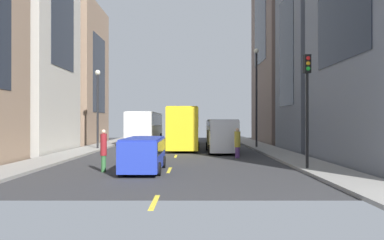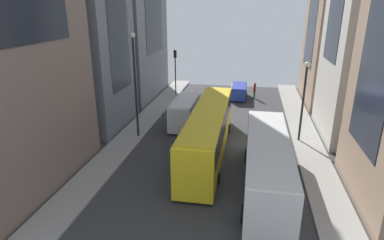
{
  "view_description": "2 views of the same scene",
  "coord_description": "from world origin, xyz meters",
  "px_view_note": "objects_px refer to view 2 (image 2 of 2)",
  "views": [
    {
      "loc": [
        1.13,
        -31.68,
        2.45
      ],
      "look_at": [
        0.99,
        1.96,
        2.55
      ],
      "focal_mm": 33.21,
      "sensor_mm": 36.0,
      "label": 1
    },
    {
      "loc": [
        -2.54,
        25.3,
        11.09
      ],
      "look_at": [
        1.81,
        1.37,
        2.42
      ],
      "focal_mm": 30.61,
      "sensor_mm": 36.0,
      "label": 2
    }
  ],
  "objects_px": {
    "delivery_van_white": "(185,110)",
    "city_bus_white": "(267,160)",
    "car_blue_0": "(239,90)",
    "pedestrian_crossing_near": "(255,90)",
    "traffic_light_near_corner": "(175,64)",
    "pedestrian_waiting_curb": "(187,102)",
    "streetcar_yellow": "(209,128)"
  },
  "relations": [
    {
      "from": "streetcar_yellow",
      "to": "delivery_van_white",
      "type": "xyz_separation_m",
      "value": [
        3.06,
        -5.93,
        -0.61
      ]
    },
    {
      "from": "streetcar_yellow",
      "to": "car_blue_0",
      "type": "xyz_separation_m",
      "value": [
        -1.6,
        -16.46,
        -1.16
      ]
    },
    {
      "from": "car_blue_0",
      "to": "city_bus_white",
      "type": "bearing_deg",
      "value": 97.15
    },
    {
      "from": "car_blue_0",
      "to": "pedestrian_crossing_near",
      "type": "height_order",
      "value": "pedestrian_crossing_near"
    },
    {
      "from": "delivery_van_white",
      "to": "traffic_light_near_corner",
      "type": "xyz_separation_m",
      "value": [
        3.35,
        -10.41,
        2.52
      ]
    },
    {
      "from": "streetcar_yellow",
      "to": "pedestrian_crossing_near",
      "type": "height_order",
      "value": "streetcar_yellow"
    },
    {
      "from": "pedestrian_waiting_curb",
      "to": "traffic_light_near_corner",
      "type": "bearing_deg",
      "value": 94.03
    },
    {
      "from": "city_bus_white",
      "to": "pedestrian_crossing_near",
      "type": "bearing_deg",
      "value": -87.99
    },
    {
      "from": "car_blue_0",
      "to": "pedestrian_crossing_near",
      "type": "distance_m",
      "value": 1.91
    },
    {
      "from": "car_blue_0",
      "to": "delivery_van_white",
      "type": "bearing_deg",
      "value": 66.14
    },
    {
      "from": "streetcar_yellow",
      "to": "pedestrian_crossing_near",
      "type": "xyz_separation_m",
      "value": [
        -3.49,
        -16.67,
        -1.03
      ]
    },
    {
      "from": "streetcar_yellow",
      "to": "traffic_light_near_corner",
      "type": "bearing_deg",
      "value": -68.59
    },
    {
      "from": "city_bus_white",
      "to": "car_blue_0",
      "type": "distance_m",
      "value": 21.26
    },
    {
      "from": "pedestrian_waiting_curb",
      "to": "traffic_light_near_corner",
      "type": "xyz_separation_m",
      "value": [
        2.64,
        -6.16,
        2.99
      ]
    },
    {
      "from": "city_bus_white",
      "to": "delivery_van_white",
      "type": "xyz_separation_m",
      "value": [
        7.3,
        -10.55,
        -0.49
      ]
    },
    {
      "from": "traffic_light_near_corner",
      "to": "pedestrian_waiting_curb",
      "type": "bearing_deg",
      "value": 113.15
    },
    {
      "from": "delivery_van_white",
      "to": "car_blue_0",
      "type": "bearing_deg",
      "value": -113.86
    },
    {
      "from": "city_bus_white",
      "to": "delivery_van_white",
      "type": "bearing_deg",
      "value": -55.34
    },
    {
      "from": "pedestrian_crossing_near",
      "to": "city_bus_white",
      "type": "bearing_deg",
      "value": -77.66
    },
    {
      "from": "pedestrian_crossing_near",
      "to": "traffic_light_near_corner",
      "type": "bearing_deg",
      "value": -167.79
    },
    {
      "from": "delivery_van_white",
      "to": "city_bus_white",
      "type": "bearing_deg",
      "value": 124.66
    },
    {
      "from": "streetcar_yellow",
      "to": "traffic_light_near_corner",
      "type": "xyz_separation_m",
      "value": [
        6.41,
        -16.34,
        1.91
      ]
    },
    {
      "from": "pedestrian_crossing_near",
      "to": "pedestrian_waiting_curb",
      "type": "bearing_deg",
      "value": -127.91
    },
    {
      "from": "streetcar_yellow",
      "to": "pedestrian_waiting_curb",
      "type": "distance_m",
      "value": 10.91
    },
    {
      "from": "traffic_light_near_corner",
      "to": "city_bus_white",
      "type": "bearing_deg",
      "value": 116.94
    },
    {
      "from": "pedestrian_crossing_near",
      "to": "delivery_van_white",
      "type": "bearing_deg",
      "value": -111.07
    },
    {
      "from": "pedestrian_crossing_near",
      "to": "pedestrian_waiting_curb",
      "type": "distance_m",
      "value": 9.74
    },
    {
      "from": "streetcar_yellow",
      "to": "city_bus_white",
      "type": "bearing_deg",
      "value": 132.57
    },
    {
      "from": "pedestrian_waiting_curb",
      "to": "city_bus_white",
      "type": "bearing_deg",
      "value": -80.68
    },
    {
      "from": "delivery_van_white",
      "to": "car_blue_0",
      "type": "xyz_separation_m",
      "value": [
        -4.65,
        -10.52,
        -0.55
      ]
    },
    {
      "from": "pedestrian_crossing_near",
      "to": "traffic_light_near_corner",
      "type": "relative_size",
      "value": 0.37
    },
    {
      "from": "city_bus_white",
      "to": "streetcar_yellow",
      "type": "xyz_separation_m",
      "value": [
        4.24,
        -4.62,
        0.12
      ]
    }
  ]
}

